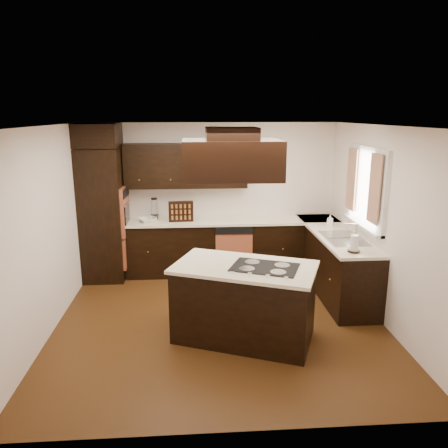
{
  "coord_description": "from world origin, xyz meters",
  "views": [
    {
      "loc": [
        -0.32,
        -5.26,
        2.64
      ],
      "look_at": [
        0.1,
        0.6,
        1.15
      ],
      "focal_mm": 35.0,
      "sensor_mm": 36.0,
      "label": 1
    }
  ],
  "objects_px": {
    "range_hood": "(232,159)",
    "island": "(244,304)",
    "oven_column": "(103,215)",
    "spice_rack": "(181,211)"
  },
  "relations": [
    {
      "from": "range_hood",
      "to": "spice_rack",
      "type": "height_order",
      "value": "range_hood"
    },
    {
      "from": "oven_column",
      "to": "spice_rack",
      "type": "bearing_deg",
      "value": 1.14
    },
    {
      "from": "island",
      "to": "spice_rack",
      "type": "height_order",
      "value": "spice_rack"
    },
    {
      "from": "oven_column",
      "to": "spice_rack",
      "type": "height_order",
      "value": "oven_column"
    },
    {
      "from": "range_hood",
      "to": "spice_rack",
      "type": "distance_m",
      "value": 2.6
    },
    {
      "from": "range_hood",
      "to": "island",
      "type": "bearing_deg",
      "value": 23.03
    },
    {
      "from": "spice_rack",
      "to": "range_hood",
      "type": "bearing_deg",
      "value": -78.12
    },
    {
      "from": "spice_rack",
      "to": "oven_column",
      "type": "bearing_deg",
      "value": 177.66
    },
    {
      "from": "island",
      "to": "range_hood",
      "type": "relative_size",
      "value": 1.5
    },
    {
      "from": "oven_column",
      "to": "spice_rack",
      "type": "relative_size",
      "value": 5.3
    }
  ]
}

